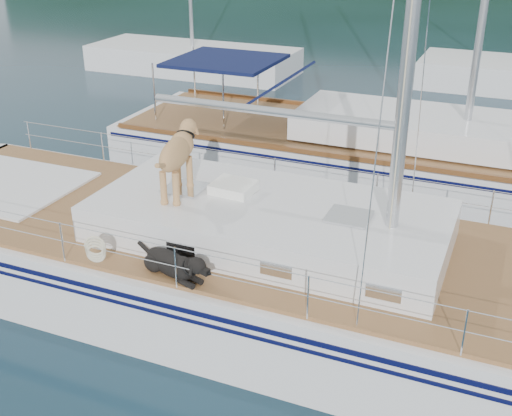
% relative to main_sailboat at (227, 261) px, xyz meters
% --- Properties ---
extents(ground, '(120.00, 120.00, 0.00)m').
position_rel_main_sailboat_xyz_m(ground, '(-0.09, 0.01, -0.68)').
color(ground, black).
rests_on(ground, ground).
extents(main_sailboat, '(12.00, 3.81, 14.01)m').
position_rel_main_sailboat_xyz_m(main_sailboat, '(0.00, 0.00, 0.00)').
color(main_sailboat, silver).
rests_on(main_sailboat, ground).
extents(neighbor_sailboat, '(11.00, 3.50, 13.30)m').
position_rel_main_sailboat_xyz_m(neighbor_sailboat, '(0.61, 5.72, -0.05)').
color(neighbor_sailboat, silver).
rests_on(neighbor_sailboat, ground).
extents(bg_boat_west, '(8.00, 3.00, 11.65)m').
position_rel_main_sailboat_xyz_m(bg_boat_west, '(-8.09, 14.01, -0.24)').
color(bg_boat_west, silver).
rests_on(bg_boat_west, ground).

